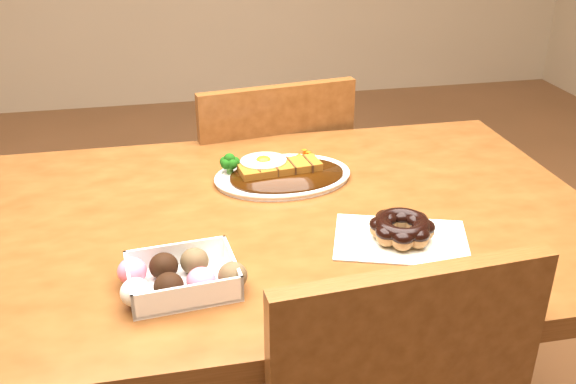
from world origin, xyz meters
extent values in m
cube|color=#552C11|center=(0.00, 0.00, 0.73)|extent=(1.20, 0.80, 0.04)
cylinder|color=#552C11|center=(-0.54, 0.34, 0.35)|extent=(0.06, 0.06, 0.71)
cylinder|color=#552C11|center=(0.54, 0.34, 0.35)|extent=(0.06, 0.06, 0.71)
cube|color=#552C11|center=(0.04, 0.60, 0.43)|extent=(0.48, 0.48, 0.04)
cylinder|color=#552C11|center=(0.18, 0.79, 0.21)|extent=(0.04, 0.04, 0.41)
cylinder|color=#552C11|center=(-0.15, 0.74, 0.21)|extent=(0.04, 0.04, 0.41)
cylinder|color=#552C11|center=(0.23, 0.46, 0.21)|extent=(0.04, 0.04, 0.41)
cylinder|color=#552C11|center=(-0.10, 0.41, 0.21)|extent=(0.04, 0.04, 0.41)
cube|color=#552C11|center=(0.07, 0.41, 0.67)|extent=(0.40, 0.09, 0.40)
ellipsoid|color=white|center=(0.03, 0.14, 0.76)|extent=(0.29, 0.22, 0.01)
ellipsoid|color=black|center=(0.03, 0.13, 0.77)|extent=(0.25, 0.18, 0.01)
cube|color=#6B380C|center=(0.02, 0.15, 0.77)|extent=(0.18, 0.08, 0.02)
ellipsoid|color=white|center=(-0.01, 0.17, 0.79)|extent=(0.10, 0.09, 0.01)
ellipsoid|color=#FFB214|center=(-0.01, 0.17, 0.79)|extent=(0.03, 0.03, 0.02)
cube|color=white|center=(-0.20, -0.21, 0.77)|extent=(0.18, 0.14, 0.04)
ellipsoid|color=beige|center=(-0.27, -0.25, 0.78)|extent=(0.05, 0.05, 0.04)
ellipsoid|color=black|center=(-0.22, -0.24, 0.78)|extent=(0.05, 0.05, 0.04)
ellipsoid|color=pink|center=(-0.17, -0.24, 0.78)|extent=(0.05, 0.05, 0.04)
ellipsoid|color=black|center=(-0.13, -0.23, 0.78)|extent=(0.05, 0.05, 0.04)
ellipsoid|color=pink|center=(-0.28, -0.19, 0.78)|extent=(0.05, 0.05, 0.04)
ellipsoid|color=black|center=(-0.23, -0.18, 0.78)|extent=(0.05, 0.05, 0.04)
ellipsoid|color=black|center=(-0.18, -0.18, 0.78)|extent=(0.05, 0.05, 0.04)
cube|color=silver|center=(0.18, -0.14, 0.75)|extent=(0.27, 0.23, 0.00)
torus|color=olive|center=(0.18, -0.14, 0.77)|extent=(0.14, 0.14, 0.04)
torus|color=black|center=(0.18, -0.14, 0.78)|extent=(0.13, 0.13, 0.03)
camera|label=1|loc=(-0.21, -1.05, 1.32)|focal=40.00mm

